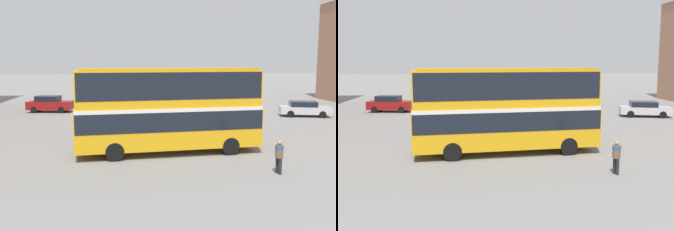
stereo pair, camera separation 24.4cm
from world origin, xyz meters
TOP-DOWN VIEW (x-y plane):
  - ground_plane at (0.00, 0.00)m, footprint 240.00×240.00m
  - double_decker_bus at (-1.41, -0.86)m, footprint 10.46×3.80m
  - pedestrian_foreground at (3.31, -5.34)m, footprint 0.48×0.48m
  - parked_car_kerb_near at (12.37, 12.24)m, footprint 4.79×2.87m
  - parked_car_kerb_far at (-11.62, 17.33)m, footprint 4.54×2.27m

SIDE VIEW (x-z plane):
  - ground_plane at x=0.00m, z-range 0.00..0.00m
  - parked_car_kerb_near at x=12.37m, z-range 0.02..1.42m
  - parked_car_kerb_far at x=-11.62m, z-range 0.00..1.64m
  - pedestrian_foreground at x=3.31m, z-range 0.18..1.75m
  - double_decker_bus at x=-1.41m, z-range 0.33..5.07m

